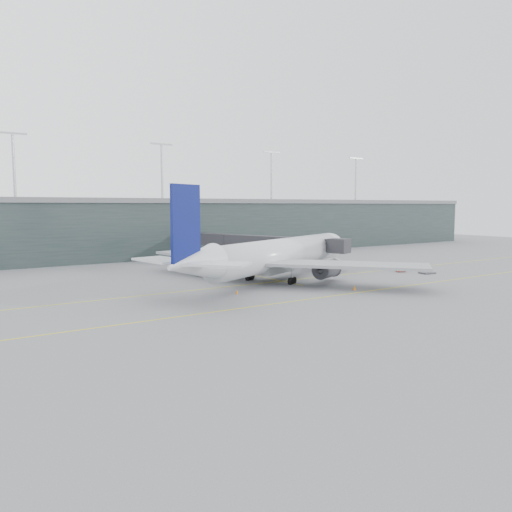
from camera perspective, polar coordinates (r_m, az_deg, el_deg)
ground at (r=89.31m, az=-1.21°, el=-2.83°), size 320.00×320.00×0.00m
taxiline_a at (r=86.01m, az=0.22°, el=-3.16°), size 160.00×0.25×0.02m
taxiline_b at (r=73.49m, az=7.25°, el=-4.75°), size 160.00×0.25×0.02m
taxiline_lead_main at (r=108.87m, az=-4.67°, el=-1.29°), size 0.25×60.00×0.02m
terminal at (r=140.80m, az=-14.07°, el=3.27°), size 240.00×36.00×29.00m
main_aircraft at (r=89.79m, az=2.66°, el=0.14°), size 54.96×50.57×16.23m
jet_bridge at (r=116.87m, az=-0.47°, el=1.73°), size 18.50×44.96×6.82m
gse_cart at (r=104.87m, az=16.20°, el=-1.37°), size 2.25×1.87×1.31m
baggage_dolly at (r=103.99m, az=18.96°, el=-1.83°), size 2.96×2.48×0.27m
uld_a at (r=95.34m, az=-6.13°, el=-1.65°), size 2.62×2.27×2.08m
uld_b at (r=97.27m, az=-6.84°, el=-1.54°), size 2.38×2.00×1.99m
uld_c at (r=98.65m, az=-3.73°, el=-1.47°), size 2.43×2.22×1.80m
cone_nose at (r=107.84m, az=16.04°, el=-1.38°), size 0.44×0.44×0.70m
cone_wing_stbd at (r=80.82m, az=11.18°, el=-3.57°), size 0.49×0.49×0.79m
cone_wing_port at (r=104.68m, az=-0.07°, el=-1.39°), size 0.38×0.38×0.61m
cone_tail at (r=75.93m, az=-2.22°, el=-4.11°), size 0.42×0.42×0.67m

